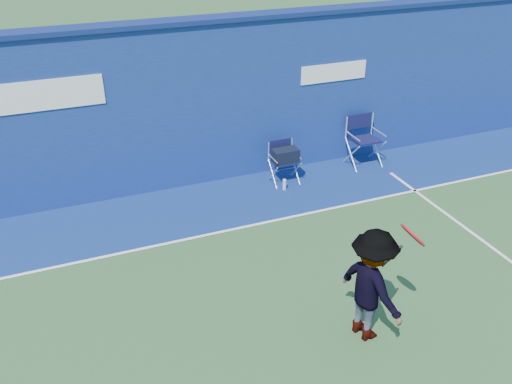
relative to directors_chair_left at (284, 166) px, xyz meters
name	(u,v)px	position (x,y,z in m)	size (l,w,h in m)	color
stadium_wall	(149,110)	(-2.36, 0.74, 1.21)	(24.00, 0.50, 3.08)	navy
out_of_bounds_strip	(170,214)	(-2.35, -0.36, -0.34)	(24.00, 1.80, 0.01)	navy
court_lines	(238,350)	(-2.35, -3.86, -0.33)	(24.00, 12.00, 0.01)	white
directors_chair_left	(284,166)	(0.00, 0.00, 0.00)	(0.49, 0.44, 0.82)	silver
directors_chair_right	(364,150)	(1.85, 0.13, -0.02)	(0.61, 0.55, 1.02)	silver
water_bottle	(284,185)	(-0.12, -0.29, -0.23)	(0.07, 0.07, 0.22)	silver
tennis_player	(371,285)	(-0.73, -4.17, 0.43)	(0.91, 1.08, 1.62)	#EA4738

